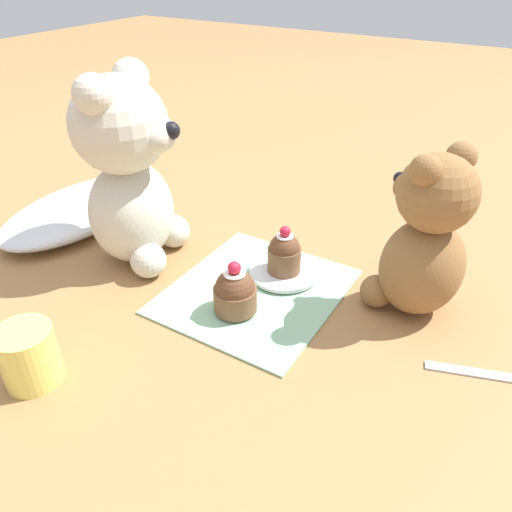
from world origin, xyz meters
TOP-DOWN VIEW (x-y plane):
  - ground_plane at (0.00, 0.00)m, footprint 4.00×4.00m
  - knitted_placemat at (0.00, 0.00)m, footprint 0.23×0.20m
  - tulle_cloth at (0.02, 0.34)m, footprint 0.29×0.16m
  - teddy_bear_cream at (-0.01, 0.19)m, footprint 0.15×0.15m
  - teddy_bear_tan at (0.08, -0.18)m, footprint 0.13×0.13m
  - cupcake_near_cream_bear at (-0.05, 0.00)m, footprint 0.05×0.05m
  - saucer_plate at (0.05, -0.01)m, footprint 0.09×0.09m
  - cupcake_near_tan_bear at (0.05, -0.01)m, footprint 0.04×0.04m
  - juice_glass at (-0.25, 0.12)m, footprint 0.06×0.06m
  - teaspoon at (0.00, -0.28)m, footprint 0.05×0.11m

SIDE VIEW (x-z plane):
  - ground_plane at x=0.00m, z-range 0.00..0.00m
  - teaspoon at x=0.00m, z-range 0.00..0.01m
  - knitted_placemat at x=0.00m, z-range 0.00..0.01m
  - saucer_plate at x=0.05m, z-range 0.01..0.01m
  - tulle_cloth at x=0.02m, z-range 0.00..0.04m
  - cupcake_near_cream_bear at x=-0.05m, z-range 0.00..0.06m
  - juice_glass at x=-0.25m, z-range 0.00..0.06m
  - cupcake_near_tan_bear at x=0.05m, z-range 0.00..0.07m
  - teddy_bear_tan at x=0.08m, z-range -0.01..0.20m
  - teddy_bear_cream at x=-0.01m, z-range 0.00..0.26m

